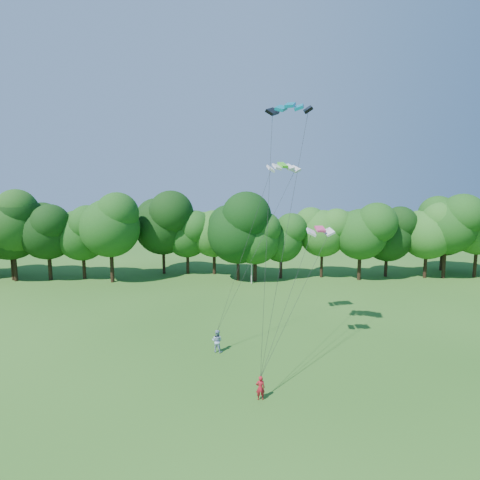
{
  "coord_description": "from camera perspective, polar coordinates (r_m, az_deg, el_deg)",
  "views": [
    {
      "loc": [
        -0.65,
        -18.28,
        12.91
      ],
      "look_at": [
        0.14,
        13.0,
        8.63
      ],
      "focal_mm": 28.0,
      "sensor_mm": 36.0,
      "label": 1
    }
  ],
  "objects": [
    {
      "name": "utility_pole",
      "position": [
        51.09,
        1.78,
        -2.45
      ],
      "size": [
        1.49,
        0.19,
        7.42
      ],
      "rotation": [
        0.0,
        0.0,
        -0.06
      ],
      "color": "#ABACA3",
      "rests_on": "ground"
    },
    {
      "name": "kite_flyer_left",
      "position": [
        24.77,
        3.12,
        -21.57
      ],
      "size": [
        0.57,
        0.39,
        1.54
      ],
      "primitive_type": "imported",
      "rotation": [
        0.0,
        0.0,
        3.17
      ],
      "color": "#AB1621",
      "rests_on": "ground"
    },
    {
      "name": "tree_back_west",
      "position": [
        60.71,
        -31.47,
        2.34
      ],
      "size": [
        9.21,
        9.21,
        13.39
      ],
      "color": "#311F13",
      "rests_on": "ground"
    },
    {
      "name": "ground",
      "position": [
        22.39,
        0.54,
        -27.42
      ],
      "size": [
        160.0,
        160.0,
        0.0
      ],
      "primitive_type": "plane",
      "color": "#265717",
      "rests_on": "ground"
    },
    {
      "name": "kite_pink",
      "position": [
        29.07,
        12.1,
        1.66
      ],
      "size": [
        2.07,
        1.08,
        0.43
      ],
      "rotation": [
        0.0,
        0.0,
        0.05
      ],
      "color": "#D13A6F",
      "rests_on": "ground"
    },
    {
      "name": "kite_flyer_right",
      "position": [
        30.89,
        -3.51,
        -15.1
      ],
      "size": [
        1.07,
        0.96,
        1.82
      ],
      "primitive_type": "imported",
      "rotation": [
        0.0,
        0.0,
        2.78
      ],
      "color": "#96AFD1",
      "rests_on": "ground"
    },
    {
      "name": "kite_teal",
      "position": [
        27.76,
        7.65,
        19.71
      ],
      "size": [
        3.37,
        2.24,
        0.64
      ],
      "rotation": [
        0.0,
        0.0,
        -0.3
      ],
      "color": "#046E8B",
      "rests_on": "ground"
    },
    {
      "name": "tree_back_center",
      "position": [
        52.04,
        -0.29,
        3.0
      ],
      "size": [
        9.43,
        9.43,
        13.72
      ],
      "color": "black",
      "rests_on": "ground"
    },
    {
      "name": "tree_back_east",
      "position": [
        67.1,
        28.7,
        2.32
      ],
      "size": [
        8.41,
        8.41,
        12.23
      ],
      "color": "#352015",
      "rests_on": "ground"
    },
    {
      "name": "kite_green",
      "position": [
        32.96,
        6.54,
        11.29
      ],
      "size": [
        2.99,
        1.89,
        0.59
      ],
      "rotation": [
        0.0,
        0.0,
        0.25
      ],
      "color": "#42CE1F",
      "rests_on": "ground"
    }
  ]
}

